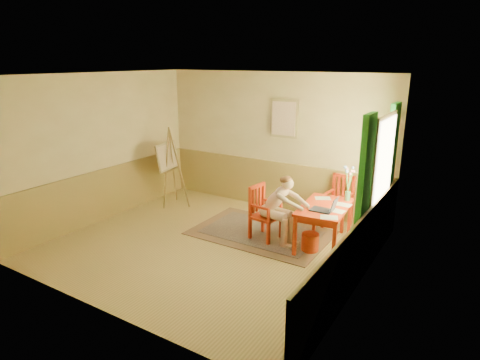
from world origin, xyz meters
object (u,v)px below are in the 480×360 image
Objects in this scene: figure at (279,206)px; chair_back at (339,202)px; laptop at (325,208)px; easel at (169,159)px; chair_left at (263,212)px; table at (325,211)px.

chair_back is at bearing 63.16° from figure.
laptop is 0.24× the size of easel.
chair_back is at bearing 97.85° from laptop.
chair_left is 0.37m from figure.
table is 1.05m from chair_left.
laptop is (0.10, -0.24, 0.14)m from table.
table is 1.32× the size of chair_left.
laptop is at bearing -7.54° from easel.
laptop is (0.17, -1.21, 0.28)m from chair_back.
chair_left is 0.98× the size of chair_back.
easel is at bearing 176.03° from table.
chair_back is 1.41m from figure.
easel is at bearing 172.46° from laptop.
chair_back is 3.59m from easel.
figure reaches higher than laptop.
chair_left is at bearing 179.99° from laptop.
chair_left is 0.79× the size of figure.
easel reaches higher than figure.
laptop reaches higher than table.
chair_left is 1.14m from laptop.
chair_back reaches higher than chair_left.
chair_left is at bearing 172.12° from figure.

